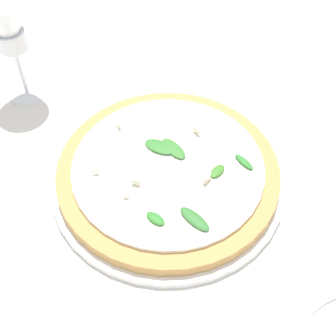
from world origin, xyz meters
name	(u,v)px	position (x,y,z in m)	size (l,w,h in m)	color
ground_plane	(183,186)	(0.00, 0.00, 0.00)	(6.00, 6.00, 0.00)	silver
pizza_arugula_main	(168,174)	(0.02, -0.01, 0.02)	(0.33, 0.33, 0.05)	white
wine_glass	(8,30)	(0.23, -0.23, 0.12)	(0.08, 0.08, 0.17)	white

